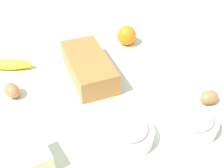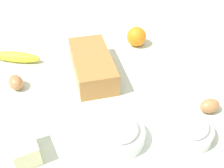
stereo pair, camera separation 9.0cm
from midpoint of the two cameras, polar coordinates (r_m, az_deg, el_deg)
ground_plane at (r=0.93m, az=2.76°, el=-2.51°), size 2.40×2.40×0.02m
loaf_pan at (r=0.98m, az=-1.52°, el=3.95°), size 0.29×0.15×0.08m
flour_bowl at (r=0.76m, az=4.97°, el=-10.26°), size 0.14×0.14×0.06m
sugar_bowl at (r=0.81m, az=18.48°, el=-8.84°), size 0.14×0.14×0.07m
banana at (r=1.11m, az=-17.00°, el=5.29°), size 0.13×0.19×0.04m
orange_fruit at (r=1.16m, az=7.32°, el=9.62°), size 0.08×0.08×0.08m
butter_block at (r=0.75m, az=-14.28°, el=-12.98°), size 0.10×0.07×0.06m
egg_beside_bowl at (r=0.97m, az=-16.79°, el=0.22°), size 0.07×0.06×0.05m
egg_loose at (r=0.91m, az=22.25°, el=-4.33°), size 0.05×0.06×0.04m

